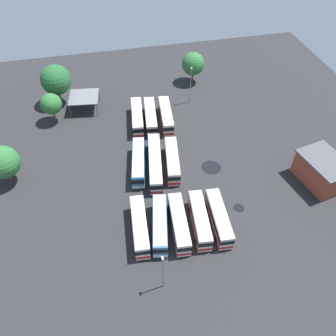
{
  "coord_description": "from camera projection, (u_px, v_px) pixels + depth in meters",
  "views": [
    {
      "loc": [
        -50.03,
        12.02,
        51.69
      ],
      "look_at": [
        -1.66,
        1.07,
        1.59
      ],
      "focal_mm": 36.92,
      "sensor_mm": 36.0,
      "label": 1
    }
  ],
  "objects": [
    {
      "name": "bus_row0_slot3",
      "position": [
        160.0,
        225.0,
        60.24
      ],
      "size": [
        11.57,
        4.6,
        3.62
      ],
      "color": "teal",
      "rests_on": "ground_plane"
    },
    {
      "name": "puddle_centre_drain",
      "position": [
        211.0,
        167.0,
        72.84
      ],
      "size": [
        4.16,
        4.16,
        0.01
      ],
      "primitive_type": "cylinder",
      "color": "black",
      "rests_on": "ground_plane"
    },
    {
      "name": "bus_row0_slot0",
      "position": [
        219.0,
        218.0,
        61.25
      ],
      "size": [
        11.32,
        3.31,
        3.62
      ],
      "color": "silver",
      "rests_on": "ground_plane"
    },
    {
      "name": "maintenance_shelter",
      "position": [
        84.0,
        97.0,
        85.38
      ],
      "size": [
        7.96,
        8.02,
        3.57
      ],
      "color": "slate",
      "rests_on": "ground_plane"
    },
    {
      "name": "lamp_post_near_entrance",
      "position": [
        163.0,
        271.0,
        51.0
      ],
      "size": [
        0.56,
        0.28,
        8.54
      ],
      "color": "slate",
      "rests_on": "ground_plane"
    },
    {
      "name": "tree_north_edge",
      "position": [
        51.0,
        104.0,
        80.69
      ],
      "size": [
        4.98,
        4.98,
        7.38
      ],
      "color": "brown",
      "rests_on": "ground_plane"
    },
    {
      "name": "bus_row2_slot2",
      "position": [
        166.0,
        116.0,
        82.46
      ],
      "size": [
        12.03,
        3.71,
        3.62
      ],
      "color": "silver",
      "rests_on": "ground_plane"
    },
    {
      "name": "tree_west_edge",
      "position": [
        193.0,
        64.0,
        93.0
      ],
      "size": [
        6.09,
        6.09,
        8.44
      ],
      "color": "brown",
      "rests_on": "ground_plane"
    },
    {
      "name": "bus_row1_slot4",
      "position": [
        139.0,
        162.0,
        71.25
      ],
      "size": [
        12.4,
        4.54,
        3.62
      ],
      "color": "teal",
      "rests_on": "ground_plane"
    },
    {
      "name": "bus_row2_slot4",
      "position": [
        137.0,
        117.0,
        82.08
      ],
      "size": [
        12.21,
        3.86,
        3.62
      ],
      "color": "silver",
      "rests_on": "ground_plane"
    },
    {
      "name": "bus_row0_slot1",
      "position": [
        200.0,
        220.0,
        60.98
      ],
      "size": [
        11.3,
        3.68,
        3.62
      ],
      "color": "silver",
      "rests_on": "ground_plane"
    },
    {
      "name": "bus_row0_slot4",
      "position": [
        140.0,
        226.0,
        60.02
      ],
      "size": [
        11.59,
        3.29,
        3.62
      ],
      "color": "silver",
      "rests_on": "ground_plane"
    },
    {
      "name": "ground_plane",
      "position": [
        171.0,
        167.0,
        72.93
      ],
      "size": [
        110.42,
        110.42,
        0.0
      ],
      "primitive_type": "plane",
      "color": "#28282B"
    },
    {
      "name": "depot_building",
      "position": [
        322.0,
        171.0,
        68.23
      ],
      "size": [
        11.17,
        9.05,
        5.66
      ],
      "color": "#99422D",
      "rests_on": "ground_plane"
    },
    {
      "name": "bus_row1_slot3",
      "position": [
        155.0,
        163.0,
        71.11
      ],
      "size": [
        15.08,
        4.79,
        3.62
      ],
      "color": "silver",
      "rests_on": "ground_plane"
    },
    {
      "name": "bus_row1_slot2",
      "position": [
        172.0,
        160.0,
        71.6
      ],
      "size": [
        11.77,
        4.28,
        3.62
      ],
      "color": "silver",
      "rests_on": "ground_plane"
    },
    {
      "name": "bus_row0_slot2",
      "position": [
        179.0,
        223.0,
        60.44
      ],
      "size": [
        11.54,
        3.45,
        3.62
      ],
      "color": "silver",
      "rests_on": "ground_plane"
    },
    {
      "name": "tree_northwest",
      "position": [
        3.0,
        162.0,
        66.38
      ],
      "size": [
        6.47,
        6.47,
        8.53
      ],
      "color": "brown",
      "rests_on": "ground_plane"
    },
    {
      "name": "lamp_post_far_corner",
      "position": [
        191.0,
        84.0,
        86.01
      ],
      "size": [
        0.56,
        0.28,
        9.76
      ],
      "color": "slate",
      "rests_on": "ground_plane"
    },
    {
      "name": "puddle_back_corner",
      "position": [
        239.0,
        208.0,
        65.24
      ],
      "size": [
        2.1,
        2.1,
        0.01
      ],
      "primitive_type": "cylinder",
      "color": "black",
      "rests_on": "ground_plane"
    },
    {
      "name": "bus_row2_slot3",
      "position": [
        150.0,
        117.0,
        82.17
      ],
      "size": [
        12.12,
        3.88,
        3.62
      ],
      "color": "silver",
      "rests_on": "ground_plane"
    },
    {
      "name": "tree_northeast",
      "position": [
        56.0,
        80.0,
        84.82
      ],
      "size": [
        7.43,
        7.43,
        10.38
      ],
      "color": "brown",
      "rests_on": "ground_plane"
    }
  ]
}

